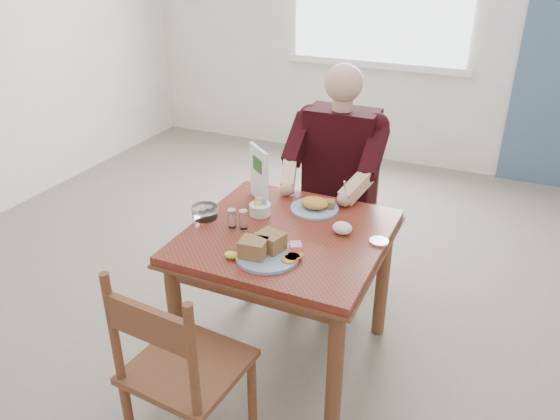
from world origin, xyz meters
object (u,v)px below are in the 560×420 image
at_px(diner, 337,167).
at_px(far_plate, 316,205).
at_px(chair_near, 181,371).
at_px(table, 287,252).
at_px(chair_far, 339,213).
at_px(near_plate, 266,249).

xyz_separation_m(diner, far_plate, (0.04, -0.44, -0.04)).
height_order(chair_near, far_plate, chair_near).
bearing_deg(table, far_plate, 81.25).
xyz_separation_m(table, far_plate, (0.04, 0.27, 0.14)).
bearing_deg(chair_near, chair_far, 85.37).
distance_m(diner, near_plate, 0.94).
height_order(chair_near, diner, diner).
xyz_separation_m(table, near_plate, (0.01, -0.24, 0.15)).
height_order(chair_far, diner, diner).
bearing_deg(diner, near_plate, -89.65).
relative_size(table, diner, 0.66).
xyz_separation_m(chair_near, diner, (0.12, 1.45, 0.33)).
relative_size(table, chair_far, 0.97).
distance_m(table, diner, 0.73).
height_order(chair_far, chair_near, same).
height_order(diner, near_plate, diner).
bearing_deg(near_plate, diner, 90.35).
distance_m(chair_far, near_plate, 1.08).
relative_size(chair_near, diner, 0.69).
bearing_deg(diner, far_plate, -84.62).
bearing_deg(near_plate, chair_near, -104.46).
distance_m(chair_near, far_plate, 1.07).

